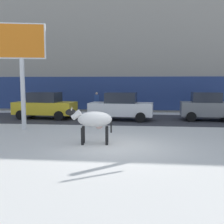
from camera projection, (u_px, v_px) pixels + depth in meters
The scene contains 11 objects.
ground_plane at pixel (118, 147), 10.34m from camera, with size 120.00×120.00×0.00m, color silver.
road_strip at pixel (128, 119), 18.14m from camera, with size 60.00×5.60×0.01m, color #333338.
building_facade at pixel (132, 40), 24.80m from camera, with size 44.00×6.10×13.00m.
cow_holstein at pixel (93, 120), 10.75m from camera, with size 1.92×0.74×1.54m.
billboard at pixel (21, 48), 13.79m from camera, with size 2.51×0.73×5.56m.
car_yellow_sedan at pixel (45, 106), 18.44m from camera, with size 4.32×2.23×1.84m.
car_white_sedan at pixel (121, 107), 17.67m from camera, with size 4.32×2.23×1.84m.
car_grey_hatchback at pixel (207, 107), 17.47m from camera, with size 3.62×2.14×1.86m.
pedestrian_near_billboard at pixel (219, 104), 20.32m from camera, with size 0.36×0.24×1.73m.
pedestrian_by_cars at pixel (97, 103), 21.31m from camera, with size 0.36×0.24×1.73m.
pedestrian_far_left at pixel (34, 102), 21.86m from camera, with size 0.36×0.24×1.73m.
Camera 1 is at (0.82, -10.09, 2.50)m, focal length 42.43 mm.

